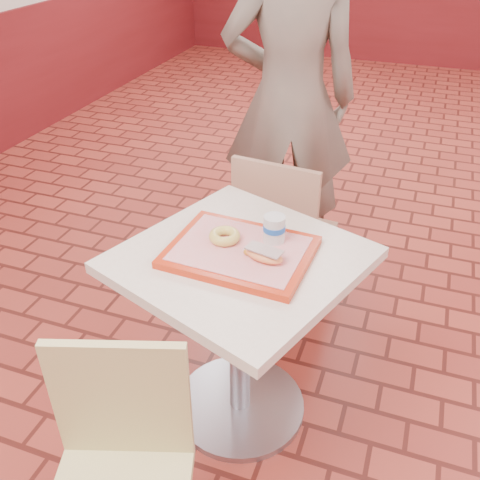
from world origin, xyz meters
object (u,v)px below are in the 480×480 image
(long_john_donut, at_px, (263,255))
(paper_cup, at_px, (274,228))
(chair_main_front, at_px, (120,468))
(chair_main_back, at_px, (281,230))
(main_table, at_px, (240,312))
(ring_donut, at_px, (225,236))
(serving_tray, at_px, (240,252))
(customer, at_px, (290,99))

(long_john_donut, bearing_deg, paper_cup, 90.39)
(chair_main_front, distance_m, paper_cup, 0.85)
(long_john_donut, distance_m, paper_cup, 0.12)
(chair_main_back, xyz_separation_m, long_john_donut, (0.12, -0.68, 0.34))
(main_table, relative_size, ring_donut, 7.19)
(chair_main_front, bearing_deg, paper_cup, 56.58)
(chair_main_front, relative_size, serving_tray, 1.78)
(chair_main_back, height_order, serving_tray, chair_main_back)
(main_table, xyz_separation_m, chair_main_back, (-0.03, 0.65, -0.04))
(chair_main_back, xyz_separation_m, customer, (-0.12, 0.48, 0.45))
(ring_donut, xyz_separation_m, paper_cup, (0.16, 0.05, 0.03))
(customer, distance_m, paper_cup, 1.08)
(customer, height_order, ring_donut, customer)
(chair_main_back, xyz_separation_m, paper_cup, (0.12, -0.56, 0.36))
(serving_tray, xyz_separation_m, ring_donut, (-0.06, 0.03, 0.03))
(customer, relative_size, paper_cup, 19.75)
(main_table, bearing_deg, long_john_donut, -21.85)
(chair_main_back, distance_m, long_john_donut, 0.77)
(chair_main_back, distance_m, serving_tray, 0.71)
(customer, xyz_separation_m, long_john_donut, (0.24, -1.17, -0.11))
(main_table, bearing_deg, chair_main_front, -99.41)
(main_table, bearing_deg, customer, 97.54)
(customer, bearing_deg, serving_tray, 79.84)
(chair_main_back, height_order, paper_cup, paper_cup)
(paper_cup, bearing_deg, main_table, -138.14)
(paper_cup, bearing_deg, customer, 102.93)
(serving_tray, height_order, long_john_donut, long_john_donut)
(ring_donut, bearing_deg, chair_main_front, -93.70)
(serving_tray, bearing_deg, paper_cup, 41.86)
(main_table, distance_m, customer, 1.21)
(chair_main_back, distance_m, paper_cup, 0.68)
(long_john_donut, relative_size, paper_cup, 1.55)
(paper_cup, bearing_deg, chair_main_front, -105.14)
(chair_main_back, relative_size, serving_tray, 1.83)
(chair_main_front, xyz_separation_m, serving_tray, (0.11, 0.66, 0.32))
(ring_donut, bearing_deg, paper_cup, 19.43)
(main_table, bearing_deg, paper_cup, 41.86)
(customer, bearing_deg, long_john_donut, 84.00)
(chair_main_back, height_order, customer, customer)
(main_table, height_order, serving_tray, serving_tray)
(customer, bearing_deg, ring_donut, 76.70)
(serving_tray, bearing_deg, chair_main_back, 92.78)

